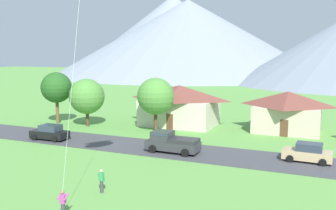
{
  "coord_description": "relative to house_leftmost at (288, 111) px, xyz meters",
  "views": [
    {
      "loc": [
        10.05,
        -6.21,
        9.67
      ],
      "look_at": [
        -1.17,
        19.6,
        5.75
      ],
      "focal_mm": 39.98,
      "sensor_mm": 36.0,
      "label": 1
    }
  ],
  "objects": [
    {
      "name": "parked_car_black_west_end",
      "position": [
        -23.77,
        -15.53,
        -1.72
      ],
      "size": [
        4.28,
        2.24,
        1.68
      ],
      "color": "black",
      "rests_on": "road_strip"
    },
    {
      "name": "tree_near_left",
      "position": [
        -24.77,
        -7.04,
        1.39
      ],
      "size": [
        4.67,
        4.67,
        6.33
      ],
      "color": "#4C3823",
      "rests_on": "ground"
    },
    {
      "name": "tree_left_of_center",
      "position": [
        -29.76,
        -7.03,
        2.37
      ],
      "size": [
        4.21,
        4.21,
        7.09
      ],
      "color": "brown",
      "rests_on": "ground"
    },
    {
      "name": "watcher_person",
      "position": [
        -9.59,
        -26.65,
        -1.71
      ],
      "size": [
        0.56,
        0.24,
        1.68
      ],
      "color": "#3D3D42",
      "rests_on": "ground"
    },
    {
      "name": "house_right_center",
      "position": [
        -13.83,
        -1.51,
        0.21
      ],
      "size": [
        10.33,
        7.02,
        5.41
      ],
      "color": "beige",
      "rests_on": "ground"
    },
    {
      "name": "mountain_far_east_ridge",
      "position": [
        -69.08,
        128.11,
        16.47
      ],
      "size": [
        99.27,
        99.27,
        38.12
      ],
      "primitive_type": "cone",
      "color": "gray",
      "rests_on": "ground"
    },
    {
      "name": "tree_center",
      "position": [
        -14.82,
        -6.81,
        1.85
      ],
      "size": [
        4.51,
        4.51,
        6.71
      ],
      "color": "#4C3823",
      "rests_on": "ground"
    },
    {
      "name": "parked_car_tan_mid_west",
      "position": [
        3.15,
        -13.13,
        -1.72
      ],
      "size": [
        4.27,
        2.21,
        1.68
      ],
      "color": "tan",
      "rests_on": "road_strip"
    },
    {
      "name": "pickup_truck_charcoal_west_side",
      "position": [
        -9.25,
        -14.99,
        -1.53
      ],
      "size": [
        5.23,
        2.38,
        1.99
      ],
      "color": "#333338",
      "rests_on": "road_strip"
    },
    {
      "name": "mountain_west_ridge",
      "position": [
        -54.33,
        109.77,
        13.89
      ],
      "size": [
        117.65,
        117.65,
        32.95
      ],
      "primitive_type": "cone",
      "color": "gray",
      "rests_on": "ground"
    },
    {
      "name": "house_leftmost",
      "position": [
        0.0,
        0.0,
        0.0
      ],
      "size": [
        8.41,
        7.0,
        5.0
      ],
      "color": "beige",
      "rests_on": "ground"
    },
    {
      "name": "road_strip",
      "position": [
        -5.43,
        -14.11,
        -2.55
      ],
      "size": [
        160.0,
        6.2,
        0.08
      ],
      "primitive_type": "cube",
      "color": "#424247",
      "rests_on": "ground"
    }
  ]
}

